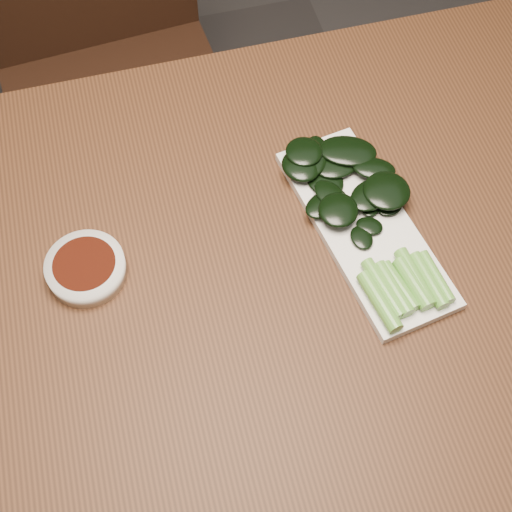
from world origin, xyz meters
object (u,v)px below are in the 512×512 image
object	(u,v)px
table	(237,296)
gai_lan	(361,211)
chair_far	(110,69)
serving_plate	(365,227)
sauce_bowl	(86,268)

from	to	relation	value
table	gai_lan	xyz separation A→B (m)	(0.18, 0.03, 0.10)
table	gai_lan	world-z (taller)	gai_lan
chair_far	gai_lan	world-z (taller)	chair_far
chair_far	serving_plate	world-z (taller)	chair_far
chair_far	sauce_bowl	size ratio (longest dim) A/B	8.55
serving_plate	gai_lan	size ratio (longest dim) A/B	1.03
table	gai_lan	distance (m)	0.21
table	chair_far	bearing A→B (deg)	99.12
chair_far	sauce_bowl	world-z (taller)	chair_far
table	serving_plate	world-z (taller)	serving_plate
chair_far	sauce_bowl	bearing A→B (deg)	-102.09
sauce_bowl	serving_plate	distance (m)	0.38
gai_lan	serving_plate	bearing A→B (deg)	-78.88
chair_far	gai_lan	bearing A→B (deg)	-70.32
serving_plate	chair_far	bearing A→B (deg)	114.17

